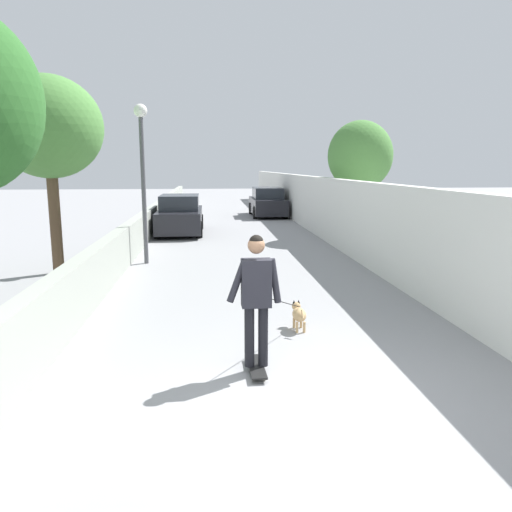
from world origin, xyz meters
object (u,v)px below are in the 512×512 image
Objects in this scene: tree_right_far at (360,156)px; lamp_post at (142,156)px; dog at (299,314)px; car_far at (268,203)px; car_near at (180,216)px; tree_left_mid at (48,128)px; person_skateboarder at (256,291)px; skateboard at (256,367)px.

lamp_post is (-4.39, 7.37, -0.09)m from tree_right_far.
dog is at bearing -151.75° from lamp_post.
tree_right_far reaches higher than car_far.
lamp_post is 2.24× the size of dog.
car_near is 1.01× the size of car_far.
tree_right_far is at bearing -59.20° from lamp_post.
lamp_post is 13.76m from car_far.
tree_left_mid is 8.21m from person_skateboarder.
dog is 0.46× the size of car_near.
tree_left_mid is at bearing 34.19° from person_skateboarder.
person_skateboarder reaches higher than car_far.
skateboard is at bearing 14.04° from person_skateboarder.
lamp_post is at bearing -61.66° from tree_left_mid.
lamp_post is at bearing 120.80° from tree_right_far.
car_near is at bearing 12.14° from dog.
lamp_post is (1.11, -2.05, -0.63)m from tree_left_mid.
person_skateboarder is 13.86m from car_near.
car_near is 7.80m from car_far.
lamp_post is 1.03× the size of car_near.
car_far is (18.63, -1.71, 0.44)m from dog.
person_skateboarder is 2.00m from dog.
dog is (1.61, -0.86, 0.21)m from skateboard.
car_far is (20.24, -2.56, 0.65)m from skateboard.
tree_left_mid is 8.58m from skateboard.
lamp_post is 2.47× the size of person_skateboarder.
tree_left_mid is 2.41m from lamp_post.
car_far reaches higher than skateboard.
tree_right_far is 1.05× the size of car_far.
tree_left_mid reaches higher than tree_right_far.
tree_left_mid is at bearing 34.19° from skateboard.
car_far is at bearing -5.23° from dog.
lamp_post is at bearing 28.25° from dog.
tree_right_far is 7.37m from car_near.
lamp_post reaches higher than car_near.
person_skateboarder is 0.42× the size of car_near.
lamp_post is 5.34× the size of skateboard.
dog is (1.61, -0.86, -0.83)m from person_skateboarder.
tree_right_far is 2.26× the size of dog.
lamp_post is 7.29m from dog.
skateboard is at bearing 172.78° from car_far.
tree_right_far is at bearing -22.73° from person_skateboarder.
skateboard is at bearing -162.77° from lamp_post.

